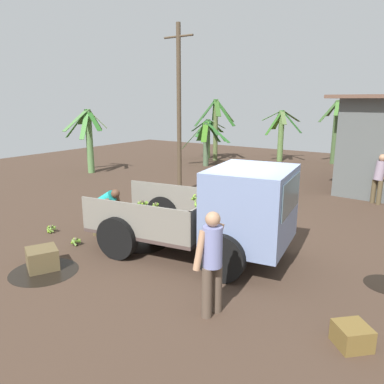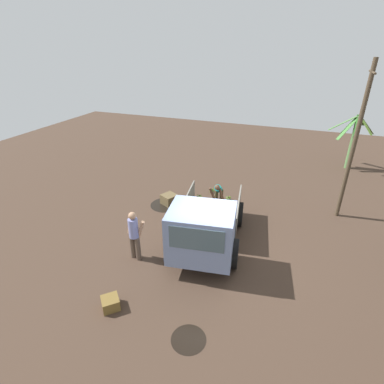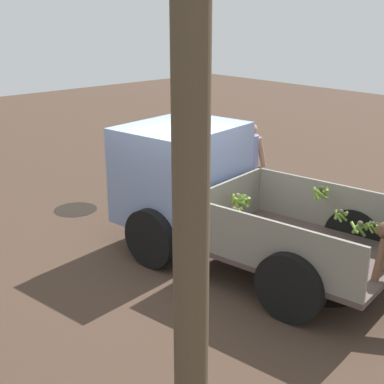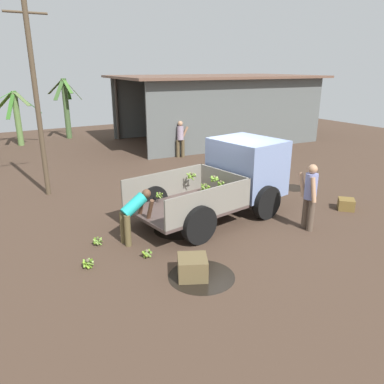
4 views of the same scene
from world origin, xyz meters
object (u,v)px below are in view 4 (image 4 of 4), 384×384
at_px(cargo_truck, 236,174).
at_px(banana_bunch_on_ground_1, 147,253).
at_px(person_foreground_visitor, 310,194).
at_px(wooden_crate_1, 346,204).
at_px(banana_bunch_on_ground_0, 98,241).
at_px(person_worker_loading, 134,212).
at_px(wooden_crate_0, 193,267).
at_px(banana_bunch_on_ground_2, 88,263).
at_px(utility_pole, 37,99).
at_px(person_bystander_near_shed, 180,137).

relative_size(cargo_truck, banana_bunch_on_ground_1, 20.18).
relative_size(cargo_truck, person_foreground_visitor, 2.68).
bearing_deg(wooden_crate_1, banana_bunch_on_ground_0, 168.55).
height_order(cargo_truck, person_worker_loading, cargo_truck).
xyz_separation_m(wooden_crate_0, wooden_crate_1, (5.76, 0.92, -0.05)).
height_order(banana_bunch_on_ground_0, wooden_crate_0, wooden_crate_0).
distance_m(banana_bunch_on_ground_2, wooden_crate_1, 7.48).
xyz_separation_m(banana_bunch_on_ground_0, wooden_crate_1, (6.97, -1.41, 0.05)).
height_order(person_foreground_visitor, banana_bunch_on_ground_1, person_foreground_visitor).
relative_size(person_worker_loading, wooden_crate_0, 2.15).
height_order(banana_bunch_on_ground_0, wooden_crate_1, wooden_crate_1).
relative_size(person_worker_loading, wooden_crate_1, 2.82).
height_order(utility_pole, wooden_crate_0, utility_pole).
bearing_deg(wooden_crate_0, banana_bunch_on_ground_0, 117.38).
distance_m(banana_bunch_on_ground_1, wooden_crate_0, 1.28).
distance_m(utility_pole, person_foreground_visitor, 8.42).
height_order(banana_bunch_on_ground_2, wooden_crate_0, wooden_crate_0).
distance_m(person_foreground_visitor, person_bystander_near_shed, 8.81).
bearing_deg(wooden_crate_1, wooden_crate_0, -170.92).
bearing_deg(person_foreground_visitor, banana_bunch_on_ground_1, 2.75).
bearing_deg(cargo_truck, banana_bunch_on_ground_0, 174.36).
relative_size(utility_pole, wooden_crate_1, 13.37).
height_order(person_foreground_visitor, wooden_crate_0, person_foreground_visitor).
bearing_deg(banana_bunch_on_ground_1, wooden_crate_0, -69.04).
bearing_deg(banana_bunch_on_ground_1, person_bystander_near_shed, 56.89).
distance_m(cargo_truck, banana_bunch_on_ground_1, 3.80).
bearing_deg(utility_pole, wooden_crate_1, -38.91).
bearing_deg(person_foreground_visitor, banana_bunch_on_ground_0, -8.26).
bearing_deg(cargo_truck, wooden_crate_0, -147.80).
relative_size(banana_bunch_on_ground_0, wooden_crate_0, 0.42).
xyz_separation_m(cargo_truck, person_foreground_visitor, (0.77, -2.04, -0.13)).
height_order(person_worker_loading, wooden_crate_0, person_worker_loading).
bearing_deg(cargo_truck, banana_bunch_on_ground_1, -166.93).
bearing_deg(banana_bunch_on_ground_0, person_bystander_near_shed, 49.04).
bearing_deg(wooden_crate_1, banana_bunch_on_ground_1, 177.49).
relative_size(cargo_truck, wooden_crate_1, 10.44).
bearing_deg(wooden_crate_1, utility_pole, 141.09).
xyz_separation_m(cargo_truck, banana_bunch_on_ground_1, (-3.41, -1.36, -0.98)).
distance_m(person_foreground_visitor, banana_bunch_on_ground_1, 4.31).
distance_m(person_bystander_near_shed, banana_bunch_on_ground_1, 9.66).
xyz_separation_m(person_worker_loading, banana_bunch_on_ground_0, (-0.83, 0.25, -0.64)).
relative_size(cargo_truck, utility_pole, 0.78).
relative_size(banana_bunch_on_ground_1, wooden_crate_0, 0.39).
relative_size(person_foreground_visitor, person_worker_loading, 1.38).
xyz_separation_m(cargo_truck, banana_bunch_on_ground_2, (-4.65, -1.14, -0.97)).
height_order(cargo_truck, person_foreground_visitor, cargo_truck).
bearing_deg(person_bystander_near_shed, wooden_crate_0, -176.22).
bearing_deg(utility_pole, person_worker_loading, -76.59).
bearing_deg(banana_bunch_on_ground_2, person_foreground_visitor, -9.42).
distance_m(cargo_truck, person_foreground_visitor, 2.18).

